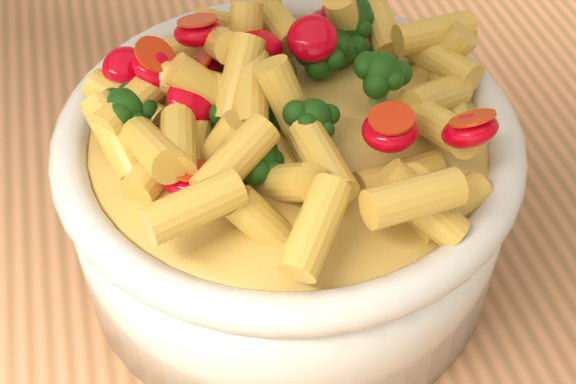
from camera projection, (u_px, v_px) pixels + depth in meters
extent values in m
cube|color=#BE7C51|center=(159.00, 248.00, 0.52)|extent=(1.20, 0.80, 0.04)
cylinder|color=#BE7C51|center=(536.00, 195.00, 1.17)|extent=(0.05, 0.05, 0.86)
cylinder|color=silver|center=(288.00, 198.00, 0.46)|extent=(0.24, 0.24, 0.09)
ellipsoid|color=silver|center=(288.00, 232.00, 0.48)|extent=(0.22, 0.22, 0.04)
torus|color=silver|center=(288.00, 136.00, 0.42)|extent=(0.25, 0.25, 0.02)
ellipsoid|color=#F1CA52|center=(288.00, 136.00, 0.42)|extent=(0.21, 0.21, 0.02)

